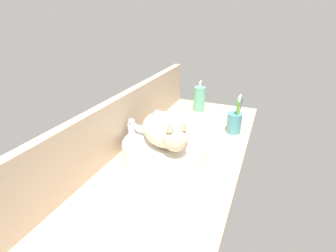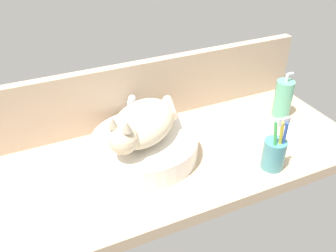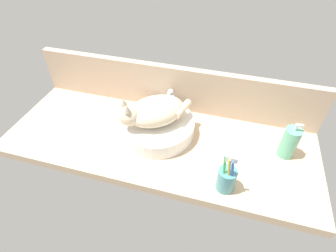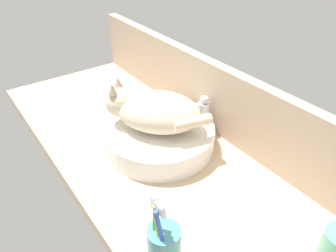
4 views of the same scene
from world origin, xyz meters
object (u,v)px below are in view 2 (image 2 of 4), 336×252
(soap_dispenser, at_px, (283,98))
(cat, at_px, (142,124))
(toothbrush_cup, at_px, (274,153))
(faucet, at_px, (133,113))
(sink_basin, at_px, (145,146))

(soap_dispenser, bearing_deg, cat, -177.18)
(toothbrush_cup, bearing_deg, faucet, 130.99)
(cat, distance_m, faucet, 0.17)
(cat, relative_size, soap_dispenser, 1.75)
(faucet, bearing_deg, cat, -99.39)
(sink_basin, xyz_separation_m, toothbrush_cup, (0.33, -0.22, 0.02))
(sink_basin, relative_size, toothbrush_cup, 1.80)
(cat, xyz_separation_m, soap_dispenser, (0.57, 0.03, -0.06))
(sink_basin, bearing_deg, faucet, 83.82)
(sink_basin, relative_size, faucet, 2.48)
(sink_basin, bearing_deg, toothbrush_cup, -33.20)
(cat, relative_size, faucet, 2.21)
(faucet, distance_m, soap_dispenser, 0.56)
(cat, bearing_deg, toothbrush_cup, -31.31)
(faucet, xyz_separation_m, soap_dispenser, (0.54, -0.13, -0.00))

